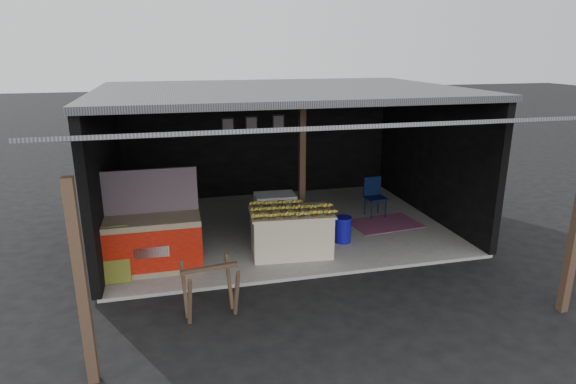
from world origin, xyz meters
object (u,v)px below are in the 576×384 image
object	(u,v)px
banana_table	(291,232)
neighbor_stall	(152,241)
white_crate	(275,215)
plastic_chair	(374,193)
sawhorse	(210,285)
water_barrel	(343,230)

from	to	relation	value
banana_table	neighbor_stall	distance (m)	2.51
white_crate	neighbor_stall	world-z (taller)	neighbor_stall
banana_table	plastic_chair	xyz separation A→B (m)	(2.37, 1.62, 0.11)
banana_table	white_crate	bearing A→B (deg)	101.04
banana_table	plastic_chair	bearing A→B (deg)	39.33
banana_table	white_crate	xyz separation A→B (m)	(-0.10, 0.93, 0.03)
banana_table	neighbor_stall	xyz separation A→B (m)	(-2.50, -0.07, 0.10)
sawhorse	water_barrel	distance (m)	3.51
water_barrel	neighbor_stall	bearing A→B (deg)	-174.29
white_crate	water_barrel	size ratio (longest dim) A/B	1.83
white_crate	neighbor_stall	distance (m)	2.60
banana_table	white_crate	distance (m)	0.93
banana_table	water_barrel	size ratio (longest dim) A/B	3.24
plastic_chair	banana_table	bearing A→B (deg)	-150.00
plastic_chair	white_crate	bearing A→B (deg)	-168.68
neighbor_stall	banana_table	bearing A→B (deg)	1.50
water_barrel	plastic_chair	bearing A→B (deg)	47.02
sawhorse	water_barrel	xyz separation A→B (m)	(2.80, 2.11, -0.21)
white_crate	plastic_chair	bearing A→B (deg)	18.59
banana_table	white_crate	size ratio (longest dim) A/B	1.77
banana_table	neighbor_stall	bearing A→B (deg)	-173.45
sawhorse	plastic_chair	size ratio (longest dim) A/B	0.91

